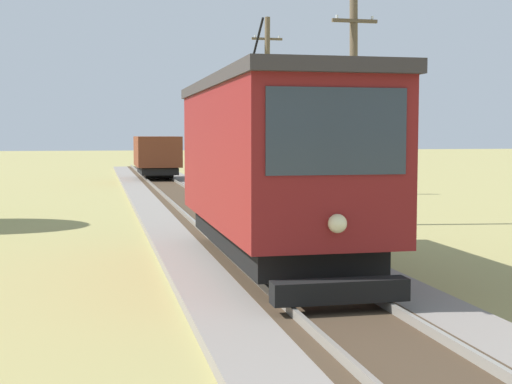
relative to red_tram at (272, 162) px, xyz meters
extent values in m
cube|color=maroon|center=(0.00, 0.02, 0.11)|extent=(2.50, 8.00, 2.60)
cube|color=#383333|center=(0.00, 0.02, 1.52)|extent=(2.60, 8.32, 0.22)
cube|color=black|center=(0.00, 0.02, -1.47)|extent=(2.10, 7.04, 0.44)
cube|color=#2D3842|center=(0.00, -3.99, 0.57)|extent=(2.10, 0.03, 1.25)
cube|color=#2D3842|center=(1.26, 0.02, 0.47)|extent=(0.02, 6.72, 1.04)
sphere|color=#F4EAB2|center=(0.00, -4.04, -0.74)|extent=(0.28, 0.28, 0.28)
cylinder|color=black|center=(0.00, 1.62, 2.33)|extent=(0.05, 1.67, 1.19)
cube|color=black|center=(0.00, -4.18, -1.69)|extent=(2.00, 0.36, 0.32)
cylinder|color=black|center=(0.00, -2.22, -1.47)|extent=(1.54, 0.80, 0.80)
cylinder|color=black|center=(0.00, 2.26, -1.47)|extent=(1.54, 0.80, 0.80)
cube|color=brown|center=(0.00, 28.43, -0.42)|extent=(2.40, 5.20, 1.70)
cube|color=black|center=(0.00, 28.43, -1.49)|extent=(2.02, 4.78, 0.38)
cylinder|color=black|center=(0.00, 26.87, -1.49)|extent=(1.54, 0.76, 0.76)
cylinder|color=black|center=(0.00, 29.99, -1.49)|extent=(1.54, 0.76, 0.76)
cylinder|color=brown|center=(4.17, 6.92, 1.27)|extent=(0.24, 0.47, 6.92)
cube|color=brown|center=(4.17, 6.92, 3.90)|extent=(1.40, 0.10, 0.10)
cylinder|color=silver|center=(3.62, 6.92, 4.00)|extent=(0.08, 0.08, 0.10)
cylinder|color=silver|center=(4.72, 6.92, 4.00)|extent=(0.08, 0.08, 0.10)
cylinder|color=brown|center=(4.17, 18.39, 1.79)|extent=(0.24, 0.40, 7.97)
cube|color=brown|center=(4.17, 18.39, 4.82)|extent=(1.40, 0.10, 0.10)
cylinder|color=silver|center=(3.62, 18.39, 4.92)|extent=(0.08, 0.08, 0.10)
cylinder|color=silver|center=(4.72, 18.39, 4.92)|extent=(0.08, 0.08, 0.10)
cone|color=#9E998E|center=(3.65, 34.23, -1.50)|extent=(2.41, 2.41, 1.39)
camera|label=1|loc=(-3.35, -13.98, 0.52)|focal=51.42mm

